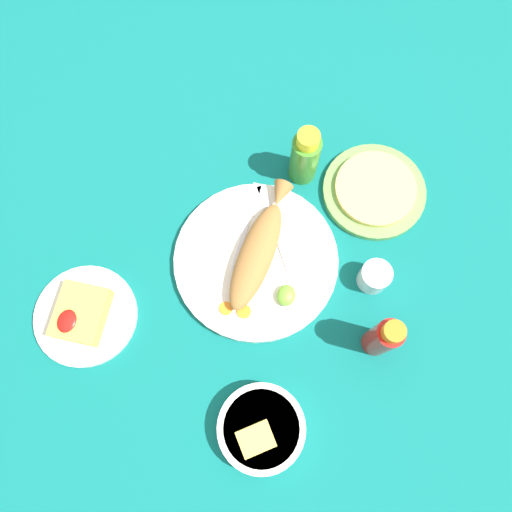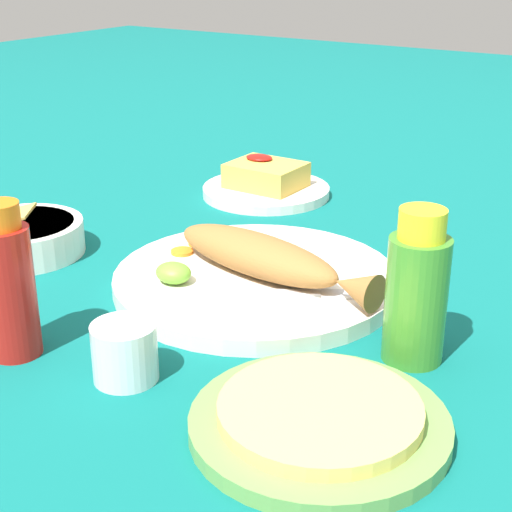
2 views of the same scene
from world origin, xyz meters
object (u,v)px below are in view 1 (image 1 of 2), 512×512
salt_cup (374,277)px  side_plate_fries (86,316)px  hot_sauce_bottle_red (383,338)px  tortilla_plate (374,191)px  fork_near (248,220)px  main_plate (256,260)px  hot_sauce_bottle_green (305,157)px  fried_fish (259,249)px  fork_far (273,222)px  guacamole_bowl (261,428)px

salt_cup → side_plate_fries: 0.54m
hot_sauce_bottle_red → tortilla_plate: (-0.30, -0.05, -0.06)m
fork_near → main_plate: bearing=-154.4°
salt_cup → side_plate_fries: size_ratio=0.30×
main_plate → side_plate_fries: (0.17, -0.29, -0.00)m
main_plate → hot_sauce_bottle_green: size_ratio=2.16×
fried_fish → side_plate_fries: 0.35m
main_plate → fork_far: fork_far is taller
main_plate → side_plate_fries: main_plate is taller
main_plate → hot_sauce_bottle_green: 0.22m
main_plate → guacamole_bowl: guacamole_bowl is taller
hot_sauce_bottle_green → main_plate: bearing=-13.9°
fried_fish → hot_sauce_bottle_red: 0.27m
fried_fish → hot_sauce_bottle_green: (-0.19, 0.05, 0.03)m
hot_sauce_bottle_green → salt_cup: 0.26m
fried_fish → tortilla_plate: size_ratio=1.31×
salt_cup → tortilla_plate: size_ratio=0.28×
fried_fish → hot_sauce_bottle_green: hot_sauce_bottle_green is taller
fork_near → guacamole_bowl: 0.38m
guacamole_bowl → tortilla_plate: bearing=165.5°
guacamole_bowl → tortilla_plate: guacamole_bowl is taller
side_plate_fries → hot_sauce_bottle_red: bearing=97.1°
side_plate_fries → tortilla_plate: same height
fork_far → side_plate_fries: 0.39m
salt_cup → tortilla_plate: bearing=-172.7°
fork_far → salt_cup: salt_cup is taller
hot_sauce_bottle_green → tortilla_plate: bearing=84.9°
fork_near → guacamole_bowl: bearing=-162.1°
side_plate_fries → salt_cup: bearing=109.8°
main_plate → salt_cup: 0.22m
fork_far → fried_fish: bearing=139.2°
main_plate → salt_cup: bearing=92.9°
fried_fish → guacamole_bowl: size_ratio=1.79×
tortilla_plate → fork_near: bearing=-63.0°
fried_fish → guacamole_bowl: fried_fish is taller
salt_cup → side_plate_fries: salt_cup is taller
main_plate → hot_sauce_bottle_green: (-0.21, 0.05, 0.06)m
fried_fish → fork_far: fried_fish is taller
tortilla_plate → fried_fish: bearing=-48.0°
salt_cup → tortilla_plate: salt_cup is taller
salt_cup → fork_far: bearing=-108.4°
hot_sauce_bottle_red → tortilla_plate: size_ratio=0.72×
salt_cup → hot_sauce_bottle_green: bearing=-138.4°
fork_near → side_plate_fries: bearing=135.9°
fried_fish → tortilla_plate: 0.27m
main_plate → hot_sauce_bottle_red: size_ratio=2.13×
main_plate → guacamole_bowl: bearing=14.1°
guacamole_bowl → tortilla_plate: size_ratio=0.73×
fork_near → hot_sauce_bottle_red: bearing=-121.0°
hot_sauce_bottle_red → hot_sauce_bottle_green: 0.37m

